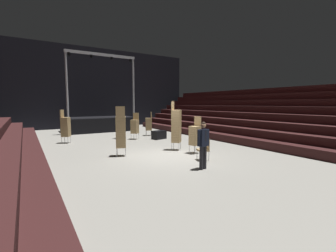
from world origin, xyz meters
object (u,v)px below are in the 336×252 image
at_px(loose_chair_near_man, 204,148).
at_px(man_with_tie, 203,142).
at_px(chair_stack_front_left, 149,124).
at_px(chair_stack_rear_left, 66,126).
at_px(stage_riser, 99,123).
at_px(chair_stack_rear_right, 121,131).
at_px(chair_stack_mid_left, 176,126).
at_px(chair_stack_mid_centre, 195,135).
at_px(equipment_road_case, 159,135).
at_px(chair_stack_front_right, 120,124).
at_px(chair_stack_mid_right, 135,126).

bearing_deg(loose_chair_near_man, man_with_tie, 154.20).
xyz_separation_m(man_with_tie, chair_stack_front_left, (2.43, 9.05, -0.10)).
bearing_deg(chair_stack_rear_left, loose_chair_near_man, 62.77).
bearing_deg(chair_stack_rear_left, stage_riser, 179.68).
xyz_separation_m(man_with_tie, chair_stack_rear_right, (-1.81, 3.64, 0.15)).
bearing_deg(chair_stack_mid_left, chair_stack_rear_right, -45.04).
bearing_deg(chair_stack_mid_centre, stage_riser, -2.89).
distance_m(chair_stack_rear_left, loose_chair_near_man, 8.93).
bearing_deg(man_with_tie, equipment_road_case, -117.26).
distance_m(man_with_tie, chair_stack_mid_centre, 2.75).
relative_size(chair_stack_mid_left, equipment_road_case, 2.84).
relative_size(chair_stack_front_right, equipment_road_case, 2.18).
bearing_deg(loose_chair_near_man, chair_stack_mid_right, 18.62).
relative_size(chair_stack_mid_right, chair_stack_rear_left, 0.88).
xyz_separation_m(man_with_tie, chair_stack_mid_right, (0.80, 7.96, -0.10)).
height_order(chair_stack_front_left, loose_chair_near_man, chair_stack_front_left).
relative_size(chair_stack_rear_left, chair_stack_rear_right, 0.89).
xyz_separation_m(chair_stack_mid_centre, loose_chair_near_man, (-0.52, -1.29, -0.37)).
xyz_separation_m(chair_stack_mid_right, chair_stack_rear_left, (-4.23, 0.83, 0.13)).
relative_size(stage_riser, chair_stack_front_left, 3.61).
bearing_deg(chair_stack_rear_left, chair_stack_rear_right, 50.78).
distance_m(stage_riser, chair_stack_front_right, 5.27).
distance_m(chair_stack_mid_centre, loose_chair_near_man, 1.44).
relative_size(man_with_tie, chair_stack_rear_right, 0.77).
relative_size(stage_riser, chair_stack_mid_left, 2.53).
xyz_separation_m(chair_stack_front_right, equipment_road_case, (2.17, -1.61, -0.70)).
bearing_deg(chair_stack_front_right, chair_stack_mid_left, 165.79).
xyz_separation_m(stage_riser, chair_stack_rear_right, (-1.87, -10.39, 0.45)).
bearing_deg(man_with_tie, chair_stack_mid_centre, -132.54).
bearing_deg(chair_stack_mid_left, stage_riser, -125.60).
height_order(stage_riser, chair_stack_mid_centre, stage_riser).
relative_size(stage_riser, loose_chair_near_man, 6.87).
xyz_separation_m(chair_stack_rear_left, equipment_road_case, (5.66, -1.61, -0.74)).
bearing_deg(chair_stack_mid_right, equipment_road_case, -158.06).
bearing_deg(stage_riser, man_with_tie, -90.27).
xyz_separation_m(chair_stack_front_left, loose_chair_near_man, (-1.47, -8.03, -0.37)).
bearing_deg(man_with_tie, chair_stack_rear_right, -73.59).
bearing_deg(chair_stack_rear_right, chair_stack_mid_centre, 0.03).
bearing_deg(chair_stack_mid_right, chair_stack_rear_right, 109.43).
height_order(man_with_tie, chair_stack_front_left, chair_stack_front_left).
distance_m(chair_stack_rear_right, loose_chair_near_man, 3.86).
relative_size(chair_stack_rear_right, loose_chair_near_man, 2.44).
height_order(chair_stack_front_right, chair_stack_mid_right, chair_stack_front_right).
bearing_deg(chair_stack_rear_right, chair_stack_mid_left, 18.41).
relative_size(stage_riser, chair_stack_rear_right, 2.81).
xyz_separation_m(chair_stack_front_right, chair_stack_mid_left, (1.08, -5.32, 0.29)).
height_order(stage_riser, man_with_tie, stage_riser).
height_order(stage_riser, chair_stack_rear_right, stage_riser).
height_order(chair_stack_front_left, chair_stack_front_right, chair_stack_front_right).
xyz_separation_m(chair_stack_front_right, chair_stack_mid_centre, (1.41, -6.46, -0.08)).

